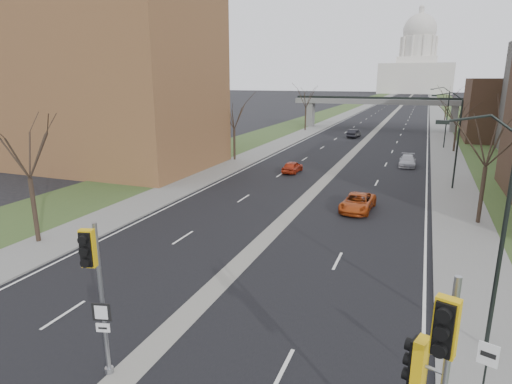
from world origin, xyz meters
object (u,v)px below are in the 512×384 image
Objects in this scene: car_left_near at (292,167)px; car_left_far at (354,133)px; signal_pole_median at (95,276)px; car_right_mid at (407,161)px; signal_pole_right at (434,362)px; speed_limit_sign at (486,368)px; car_right_near at (358,202)px.

car_left_far reaches higher than car_left_near.
signal_pole_median reaches higher than car_right_mid.
signal_pole_right reaches higher than car_right_mid.
signal_pole_median reaches higher than car_left_near.
signal_pole_right is 37.77m from car_left_near.
signal_pole_right reaches higher than car_left_far.
speed_limit_sign is 40.27m from car_right_mid.
speed_limit_sign reaches higher than car_left_far.
car_left_near is 0.79× the size of car_right_near.
car_right_near is at bearing 125.38° from speed_limit_sign.
car_left_far is 0.95× the size of car_right_mid.
signal_pole_right is 1.33× the size of car_right_mid.
signal_pole_median is at bearing -101.63° from car_right_mid.
signal_pole_median is at bearing -150.38° from speed_limit_sign.
car_right_near is 20.06m from car_right_mid.
signal_pole_median is 2.15× the size of speed_limit_sign.
car_left_far reaches higher than car_right_near.
car_left_near is at bearing 129.08° from signal_pole_right.
signal_pole_median is at bearing 98.03° from car_left_near.
car_right_mid is at bearing 112.76° from speed_limit_sign.
car_left_far is (-1.91, 65.96, -3.15)m from signal_pole_median.
signal_pole_median is at bearing -166.35° from signal_pole_right.
speed_limit_sign is 0.54× the size of car_right_near.
car_right_mid is at bearing 85.62° from car_right_near.
signal_pole_median is at bearing 98.12° from car_left_far.
signal_pole_right is at bearing -99.05° from speed_limit_sign.
signal_pole_median is 1.23× the size of car_right_mid.
car_right_mid is (-2.13, 43.32, -3.24)m from signal_pole_right.
car_right_mid is (2.80, 19.87, -0.01)m from car_right_near.
signal_pole_median is at bearing -99.03° from car_right_near.
car_left_far is at bearing 119.49° from speed_limit_sign.
car_left_far is (1.72, 31.63, 0.06)m from car_left_near.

